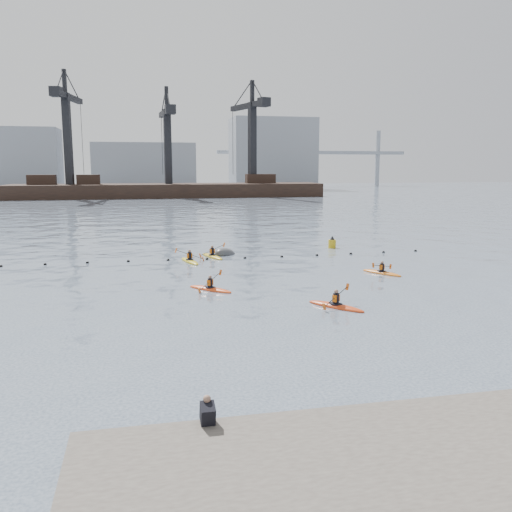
% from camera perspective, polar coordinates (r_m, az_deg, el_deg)
% --- Properties ---
extents(ground, '(400.00, 400.00, 0.00)m').
position_cam_1_polar(ground, '(21.63, 7.75, -10.14)').
color(ground, '#3A4354').
rests_on(ground, ground).
extents(quay, '(18.00, 7.12, 1.77)m').
position_cam_1_polar(quay, '(14.31, 21.01, -21.54)').
color(quay, '#4C443D').
rests_on(quay, ground).
extents(float_line, '(33.24, 0.73, 0.24)m').
position_cam_1_polar(float_line, '(42.78, -3.21, -0.24)').
color(float_line, black).
rests_on(float_line, ground).
extents(barge_pier, '(72.00, 19.30, 29.50)m').
position_cam_1_polar(barge_pier, '(129.41, -9.26, 6.98)').
color(barge_pier, black).
rests_on(barge_pier, ground).
extents(skyline, '(141.00, 28.00, 22.00)m').
position_cam_1_polar(skyline, '(169.66, -9.23, 10.02)').
color(skyline, gray).
rests_on(skyline, ground).
extents(kayaker_0, '(2.54, 3.11, 1.21)m').
position_cam_1_polar(kayaker_0, '(28.40, 8.41, -5.17)').
color(kayaker_0, red).
rests_on(kayaker_0, ground).
extents(kayaker_2, '(2.60, 2.69, 1.18)m').
position_cam_1_polar(kayaker_2, '(32.07, -4.84, -3.42)').
color(kayaker_2, '#E94615').
rests_on(kayaker_2, ground).
extents(kayaker_3, '(2.27, 3.40, 1.26)m').
position_cam_1_polar(kayaker_3, '(41.57, -6.99, -0.48)').
color(kayaker_3, gold).
rests_on(kayaker_3, ground).
extents(kayaker_4, '(2.07, 3.02, 1.00)m').
position_cam_1_polar(kayaker_4, '(37.75, 13.10, -1.68)').
color(kayaker_4, orange).
rests_on(kayaker_4, ground).
extents(kayaker_5, '(2.23, 3.39, 1.22)m').
position_cam_1_polar(kayaker_5, '(43.56, -4.62, 0.02)').
color(kayaker_5, gold).
rests_on(kayaker_5, ground).
extents(mooring_buoy, '(2.63, 2.50, 1.52)m').
position_cam_1_polar(mooring_buoy, '(44.78, -3.27, 0.16)').
color(mooring_buoy, '#424547').
rests_on(mooring_buoy, ground).
extents(nav_buoy, '(0.68, 0.68, 1.23)m').
position_cam_1_polar(nav_buoy, '(48.78, 8.02, 1.29)').
color(nav_buoy, yellow).
rests_on(nav_buoy, ground).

